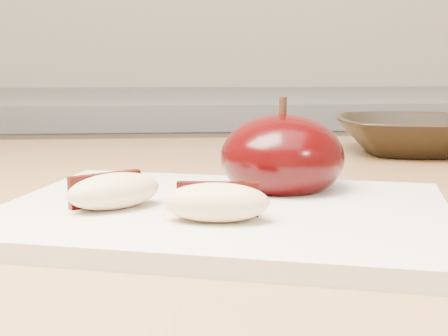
{
  "coord_description": "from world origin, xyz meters",
  "views": [
    {
      "loc": [
        0.0,
        -0.03,
        1.01
      ],
      "look_at": [
        0.04,
        0.37,
        0.94
      ],
      "focal_mm": 50.0,
      "sensor_mm": 36.0,
      "label": 1
    }
  ],
  "objects": [
    {
      "name": "back_cabinet",
      "position": [
        0.0,
        1.2,
        0.47
      ],
      "size": [
        2.4,
        0.62,
        0.94
      ],
      "color": "silver",
      "rests_on": "ground"
    },
    {
      "name": "cutting_board",
      "position": [
        0.04,
        0.37,
        0.91
      ],
      "size": [
        0.34,
        0.29,
        0.01
      ],
      "primitive_type": "cube",
      "rotation": [
        0.0,
        0.0,
        -0.29
      ],
      "color": "silver",
      "rests_on": "island_counter"
    },
    {
      "name": "apple_half",
      "position": [
        0.09,
        0.42,
        0.93
      ],
      "size": [
        0.1,
        0.1,
        0.08
      ],
      "rotation": [
        0.0,
        0.0,
        0.1
      ],
      "color": "black",
      "rests_on": "cutting_board"
    },
    {
      "name": "apple_wedge_a",
      "position": [
        -0.03,
        0.37,
        0.92
      ],
      "size": [
        0.07,
        0.06,
        0.02
      ],
      "rotation": [
        0.0,
        0.0,
        0.54
      ],
      "color": "#DABD8A",
      "rests_on": "cutting_board"
    },
    {
      "name": "apple_wedge_b",
      "position": [
        0.03,
        0.33,
        0.92
      ],
      "size": [
        0.07,
        0.04,
        0.02
      ],
      "rotation": [
        0.0,
        0.0,
        -0.14
      ],
      "color": "#DABD8A",
      "rests_on": "cutting_board"
    },
    {
      "name": "bowl",
      "position": [
        0.28,
        0.66,
        0.92
      ],
      "size": [
        0.19,
        0.19,
        0.04
      ],
      "primitive_type": "imported",
      "rotation": [
        0.0,
        0.0,
        -0.14
      ],
      "color": "black",
      "rests_on": "island_counter"
    }
  ]
}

